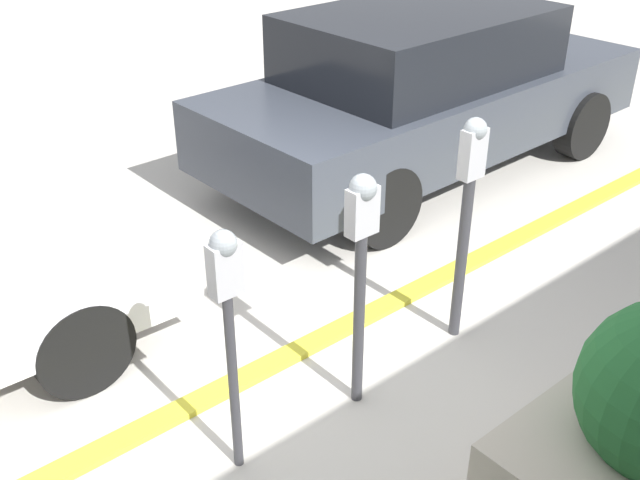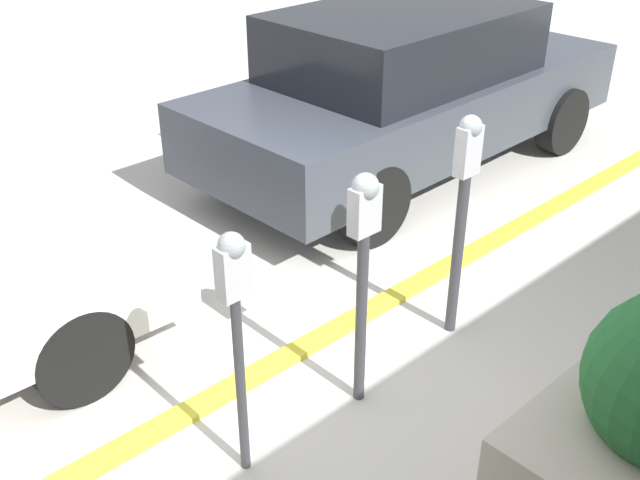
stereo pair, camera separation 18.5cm
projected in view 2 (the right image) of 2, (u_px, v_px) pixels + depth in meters
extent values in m
plane|color=beige|center=(305.00, 359.00, 4.93)|extent=(40.00, 40.00, 0.00)
cube|color=gold|center=(297.00, 351.00, 4.97)|extent=(19.00, 0.16, 0.04)
cylinder|color=#38383D|center=(241.00, 387.00, 3.84)|extent=(0.05, 0.05, 1.12)
cube|color=#B7B7BC|center=(233.00, 272.00, 3.50)|extent=(0.16, 0.09, 0.28)
sphere|color=gray|center=(231.00, 246.00, 3.43)|extent=(0.13, 0.13, 0.13)
cylinder|color=#38383D|center=(361.00, 320.00, 4.33)|extent=(0.07, 0.07, 1.15)
cube|color=#B7B7BC|center=(365.00, 210.00, 3.98)|extent=(0.18, 0.09, 0.28)
sphere|color=gray|center=(365.00, 187.00, 3.91)|extent=(0.15, 0.15, 0.15)
cylinder|color=#38383D|center=(457.00, 256.00, 4.94)|extent=(0.07, 0.07, 1.18)
cube|color=#B7B7BC|center=(468.00, 151.00, 4.57)|extent=(0.17, 0.09, 0.32)
sphere|color=gray|center=(471.00, 126.00, 4.49)|extent=(0.14, 0.14, 0.14)
cylinder|color=black|center=(79.00, 352.00, 4.49)|extent=(0.63, 0.23, 0.63)
cube|color=#383D47|center=(412.00, 103.00, 7.38)|extent=(4.68, 1.95, 0.64)
cube|color=black|center=(403.00, 42.00, 6.97)|extent=(2.45, 1.68, 0.61)
cylinder|color=black|center=(562.00, 121.00, 7.85)|extent=(0.70, 0.22, 0.70)
cylinder|color=black|center=(436.00, 84.00, 8.93)|extent=(0.70, 0.22, 0.70)
cylinder|color=black|center=(373.00, 204.00, 6.14)|extent=(0.70, 0.22, 0.70)
cylinder|color=black|center=(246.00, 147.00, 7.23)|extent=(0.70, 0.22, 0.70)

